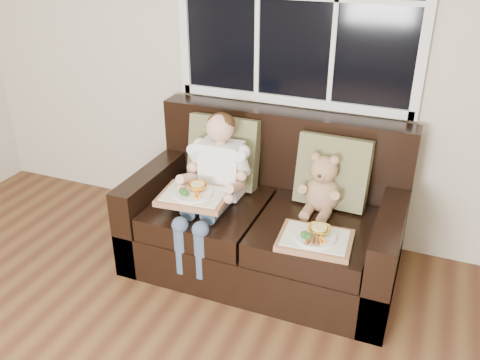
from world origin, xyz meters
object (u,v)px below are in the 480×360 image
at_px(teddy_bear, 323,187).
at_px(tray_left, 194,195).
at_px(loveseat, 267,222).
at_px(child, 215,175).
at_px(tray_right, 315,239).

relative_size(teddy_bear, tray_left, 0.90).
relative_size(loveseat, tray_left, 3.87).
distance_m(child, tray_left, 0.19).
distance_m(loveseat, tray_right, 0.55).
bearing_deg(tray_right, child, 159.13).
distance_m(child, teddy_bear, 0.67).
bearing_deg(tray_right, tray_left, 172.36).
bearing_deg(tray_left, loveseat, 32.08).
bearing_deg(teddy_bear, tray_left, -152.13).
bearing_deg(teddy_bear, tray_right, -78.08).
bearing_deg(child, tray_right, -16.74).
bearing_deg(child, teddy_bear, 14.55).
relative_size(tray_left, tray_right, 1.02).
height_order(child, tray_right, child).
xyz_separation_m(loveseat, teddy_bear, (0.34, 0.05, 0.30)).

